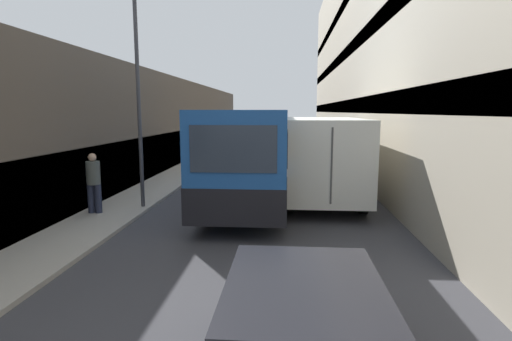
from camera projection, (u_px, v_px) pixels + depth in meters
name	position (u px, v px, depth m)	size (l,w,h in m)	color
ground_plane	(265.00, 190.00, 15.93)	(150.00, 150.00, 0.00)	#38383D
sidewalk_left	(158.00, 187.00, 16.27)	(1.89, 60.00, 0.10)	#9E998E
building_left_shopfront	(106.00, 132.00, 16.10)	(2.40, 60.00, 5.00)	#51473D
building_right_apartment	(409.00, 11.00, 14.54)	(2.40, 60.00, 13.49)	#A89E89
bus	(253.00, 152.00, 14.23)	(2.48, 10.39, 3.14)	#1E519E
box_truck	(320.00, 154.00, 14.46)	(2.50, 7.97, 2.87)	silver
pedestrian	(94.00, 181.00, 11.78)	(0.42, 0.40, 1.78)	#23283D
street_lamp	(137.00, 51.00, 12.02)	(0.36, 0.80, 6.94)	#38383D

